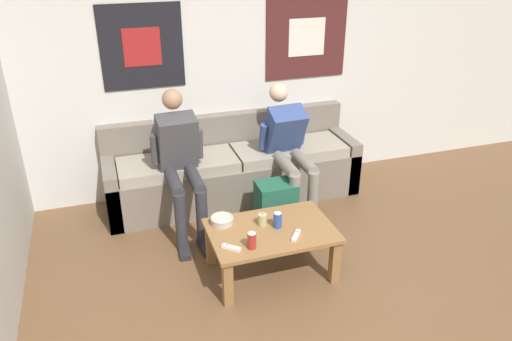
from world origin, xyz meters
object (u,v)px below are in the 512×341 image
object	(u,v)px
game_controller_near_right	(296,236)
ceramic_bowl	(222,220)
person_seated_teen	(288,145)
backpack	(276,207)
pillar_candle	(262,220)
person_seated_adult	(180,159)
drink_can_red	(252,241)
drink_can_blue	(278,220)
couch	(233,170)
coffee_table	(271,237)
game_controller_near_left	(231,248)

from	to	relation	value
game_controller_near_right	ceramic_bowl	bearing A→B (deg)	143.37
person_seated_teen	backpack	xyz separation A→B (m)	(-0.24, -0.34, -0.43)
person_seated_teen	pillar_candle	xyz separation A→B (m)	(-0.56, -0.88, -0.20)
person_seated_adult	pillar_candle	world-z (taller)	person_seated_adult
person_seated_adult	drink_can_red	size ratio (longest dim) A/B	9.97
game_controller_near_right	drink_can_blue	bearing A→B (deg)	115.77
drink_can_blue	couch	bearing A→B (deg)	89.86
person_seated_teen	couch	bearing A→B (deg)	144.07
coffee_table	person_seated_adult	bearing A→B (deg)	119.58
drink_can_red	person_seated_teen	bearing A→B (deg)	57.54
person_seated_teen	game_controller_near_left	xyz separation A→B (m)	(-0.88, -1.12, -0.23)
drink_can_red	game_controller_near_right	bearing A→B (deg)	4.93
ceramic_bowl	person_seated_adult	bearing A→B (deg)	104.16
person_seated_teen	game_controller_near_left	size ratio (longest dim) A/B	8.99
drink_can_red	game_controller_near_left	bearing A→B (deg)	168.49
coffee_table	drink_can_red	distance (m)	0.32
drink_can_red	pillar_candle	bearing A→B (deg)	57.42
coffee_table	drink_can_red	world-z (taller)	drink_can_red
couch	person_seated_teen	xyz separation A→B (m)	(0.45, -0.33, 0.35)
game_controller_near_left	person_seated_teen	bearing A→B (deg)	51.90
person_seated_teen	drink_can_blue	world-z (taller)	person_seated_teen
backpack	ceramic_bowl	world-z (taller)	ceramic_bowl
person_seated_adult	game_controller_near_left	xyz separation A→B (m)	(0.16, -1.07, -0.26)
drink_can_blue	pillar_candle	bearing A→B (deg)	146.93
backpack	game_controller_near_left	bearing A→B (deg)	-129.44
coffee_table	drink_can_blue	world-z (taller)	drink_can_blue
person_seated_adult	pillar_candle	size ratio (longest dim) A/B	11.75
coffee_table	game_controller_near_left	world-z (taller)	game_controller_near_left
coffee_table	ceramic_bowl	size ratio (longest dim) A/B	5.31
backpack	ceramic_bowl	distance (m)	0.77
pillar_candle	drink_can_red	distance (m)	0.32
coffee_table	drink_can_blue	xyz separation A→B (m)	(0.06, 0.02, 0.13)
person_seated_teen	pillar_candle	bearing A→B (deg)	-122.42
backpack	game_controller_near_left	xyz separation A→B (m)	(-0.63, -0.77, 0.20)
ceramic_bowl	game_controller_near_right	xyz separation A→B (m)	(0.48, -0.36, -0.02)
couch	drink_can_red	bearing A→B (deg)	-100.62
pillar_candle	game_controller_near_left	bearing A→B (deg)	-142.99
couch	ceramic_bowl	bearing A→B (deg)	-110.05
person_seated_teen	game_controller_near_right	distance (m)	1.20
ceramic_bowl	game_controller_near_left	distance (m)	0.36
drink_can_blue	game_controller_near_left	world-z (taller)	drink_can_blue
drink_can_red	game_controller_near_left	size ratio (longest dim) A/B	0.96
backpack	drink_can_blue	world-z (taller)	drink_can_blue
couch	drink_can_blue	size ratio (longest dim) A/B	20.05
ceramic_bowl	game_controller_near_left	bearing A→B (deg)	-94.11
person_seated_teen	ceramic_bowl	world-z (taller)	person_seated_teen
couch	person_seated_adult	world-z (taller)	person_seated_adult
ceramic_bowl	pillar_candle	distance (m)	0.32
person_seated_adult	backpack	size ratio (longest dim) A/B	2.80
ceramic_bowl	pillar_candle	xyz separation A→B (m)	(0.29, -0.12, 0.01)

